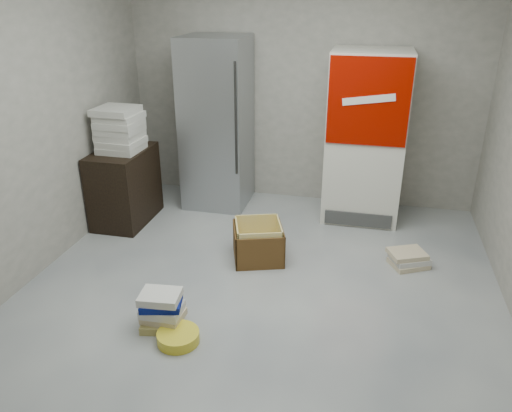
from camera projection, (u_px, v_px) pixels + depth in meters
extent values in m
plane|color=#B0B0AC|center=(250.00, 315.00, 3.92)|extent=(5.00, 5.00, 0.00)
cube|color=#A79F96|center=(302.00, 81.00, 5.58)|extent=(4.00, 0.04, 2.80)
cube|color=#A8ABB0|center=(217.00, 124.00, 5.62)|extent=(0.70, 0.70, 1.90)
cylinder|color=#333333|center=(236.00, 120.00, 5.18)|extent=(0.02, 0.02, 1.19)
cube|color=silver|center=(366.00, 137.00, 5.30)|extent=(0.80, 0.70, 1.80)
cube|color=#8D0A00|center=(368.00, 102.00, 4.80)|extent=(0.78, 0.02, 0.85)
cube|color=white|center=(369.00, 100.00, 4.77)|extent=(0.50, 0.01, 0.14)
cube|color=#3F3F3F|center=(358.00, 219.00, 5.30)|extent=(0.70, 0.02, 0.15)
cube|color=black|center=(125.00, 186.00, 5.37)|extent=(0.50, 0.80, 0.80)
cube|color=silver|center=(122.00, 148.00, 5.18)|extent=(0.41, 0.41, 0.06)
cube|color=silver|center=(122.00, 142.00, 5.16)|extent=(0.42, 0.42, 0.06)
cube|color=silver|center=(120.00, 135.00, 5.14)|extent=(0.41, 0.41, 0.06)
cube|color=silver|center=(120.00, 129.00, 5.12)|extent=(0.40, 0.40, 0.06)
cube|color=silver|center=(119.00, 123.00, 5.08)|extent=(0.41, 0.41, 0.06)
cube|color=silver|center=(119.00, 117.00, 5.07)|extent=(0.42, 0.42, 0.06)
cube|color=silver|center=(116.00, 111.00, 5.03)|extent=(0.41, 0.41, 0.06)
cube|color=tan|center=(162.00, 323.00, 3.78)|extent=(0.33, 0.28, 0.06)
cube|color=#CBB792|center=(163.00, 316.00, 3.77)|extent=(0.30, 0.25, 0.06)
cube|color=silver|center=(162.00, 309.00, 3.74)|extent=(0.30, 0.24, 0.06)
cube|color=navy|center=(161.00, 303.00, 3.71)|extent=(0.34, 0.29, 0.05)
cube|color=silver|center=(160.00, 297.00, 3.69)|extent=(0.32, 0.26, 0.06)
cube|color=#CBB792|center=(408.00, 263.00, 4.61)|extent=(0.40, 0.37, 0.05)
cube|color=silver|center=(409.00, 258.00, 4.60)|extent=(0.39, 0.36, 0.05)
cube|color=#CBB792|center=(407.00, 254.00, 4.58)|extent=(0.39, 0.36, 0.04)
cube|color=yellow|center=(258.00, 257.00, 4.75)|extent=(0.54, 0.54, 0.01)
cube|color=brown|center=(256.00, 233.00, 4.88)|extent=(0.43, 0.16, 0.32)
cube|color=brown|center=(261.00, 255.00, 4.48)|extent=(0.43, 0.16, 0.32)
cube|color=brown|center=(235.00, 244.00, 4.67)|extent=(0.16, 0.43, 0.32)
cube|color=brown|center=(281.00, 242.00, 4.70)|extent=(0.16, 0.43, 0.32)
cube|color=yellow|center=(256.00, 232.00, 4.86)|extent=(0.39, 0.14, 0.36)
cube|color=yellow|center=(260.00, 251.00, 4.49)|extent=(0.39, 0.14, 0.36)
cube|color=yellow|center=(237.00, 242.00, 4.66)|extent=(0.14, 0.39, 0.36)
cube|color=yellow|center=(279.00, 240.00, 4.69)|extent=(0.14, 0.39, 0.36)
cylinder|color=yellow|center=(178.00, 337.00, 3.62)|extent=(0.39, 0.39, 0.08)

